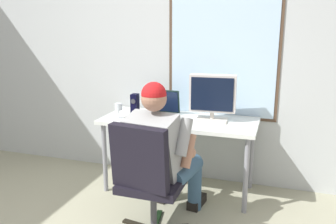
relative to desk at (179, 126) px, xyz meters
The scene contains 8 objects.
wall_rear 0.86m from the desk, 120.26° to the left, with size 5.75×0.08×2.81m.
desk is the anchor object (origin of this frame).
office_chair 0.87m from the desk, 89.62° to the right, with size 0.55×0.56×0.92m.
person_seated 0.61m from the desk, 86.30° to the right, with size 0.57×0.83×1.19m.
crt_monitor 0.44m from the desk, ahead, with size 0.43×0.25×0.43m.
laptop 0.25m from the desk, 161.31° to the left, with size 0.32×0.29×0.25m.
wine_glass 0.60m from the desk, 165.37° to the right, with size 0.07×0.07×0.14m.
desk_speaker 0.53m from the desk, 168.08° to the left, with size 0.07×0.09×0.19m.
Camera 1 is at (1.14, -1.45, 1.58)m, focal length 37.54 mm.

